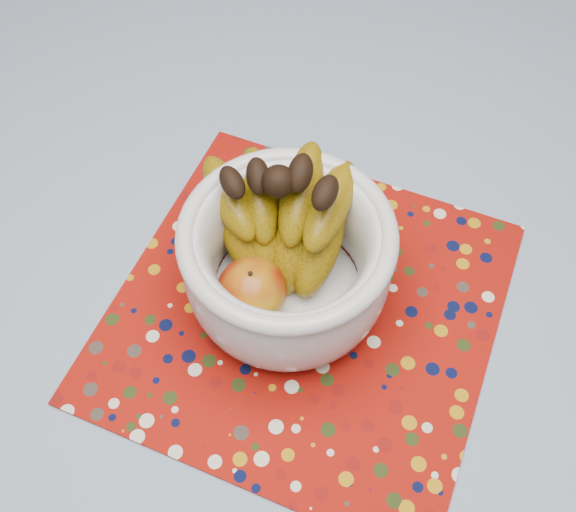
{
  "coord_description": "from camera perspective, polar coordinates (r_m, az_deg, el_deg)",
  "views": [
    {
      "loc": [
        0.07,
        -0.38,
        1.45
      ],
      "look_at": [
        -0.0,
        0.0,
        0.84
      ],
      "focal_mm": 42.0,
      "sensor_mm": 36.0,
      "label": 1
    }
  ],
  "objects": [
    {
      "name": "placemat",
      "position": [
        0.78,
        1.47,
        -4.53
      ],
      "size": [
        0.51,
        0.51,
        0.0
      ],
      "primitive_type": "cube",
      "rotation": [
        0.0,
        0.0,
        -0.22
      ],
      "color": "maroon",
      "rests_on": "tablecloth"
    },
    {
      "name": "table",
      "position": [
        0.87,
        -0.02,
        -6.23
      ],
      "size": [
        1.2,
        1.2,
        0.75
      ],
      "color": "brown",
      "rests_on": "ground"
    },
    {
      "name": "fruit_bowl",
      "position": [
        0.73,
        -0.61,
        0.86
      ],
      "size": [
        0.26,
        0.24,
        0.19
      ],
      "color": "silver",
      "rests_on": "placemat"
    },
    {
      "name": "tablecloth",
      "position": [
        0.8,
        -0.02,
        -3.63
      ],
      "size": [
        1.32,
        1.32,
        0.01
      ],
      "primitive_type": "cube",
      "color": "#6282A4",
      "rests_on": "table"
    }
  ]
}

